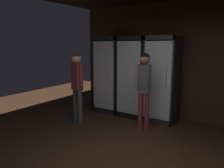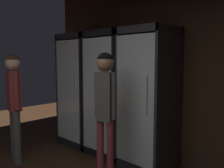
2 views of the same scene
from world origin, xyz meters
name	(u,v)px [view 1 (image 1 of 2)]	position (x,y,z in m)	size (l,w,h in m)	color
wall_back	(192,62)	(0.00, 3.03, 1.40)	(6.00, 0.06, 2.80)	#382619
cooler_far_left	(111,75)	(-2.03, 2.70, 0.98)	(0.71, 0.68, 1.99)	black
cooler_left	(135,77)	(-1.29, 2.70, 0.98)	(0.71, 0.68, 1.99)	black
cooler_center	(163,80)	(-0.56, 2.70, 0.97)	(0.71, 0.68, 1.99)	#2B2B30
shopper_near	(144,81)	(-0.65, 1.87, 1.06)	(0.27, 0.22, 1.63)	brown
shopper_far	(77,81)	(-2.08, 1.39, 1.00)	(0.35, 0.21, 1.62)	#4C4C4C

